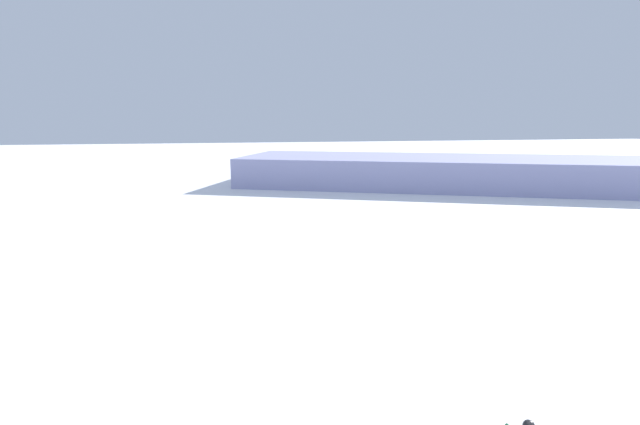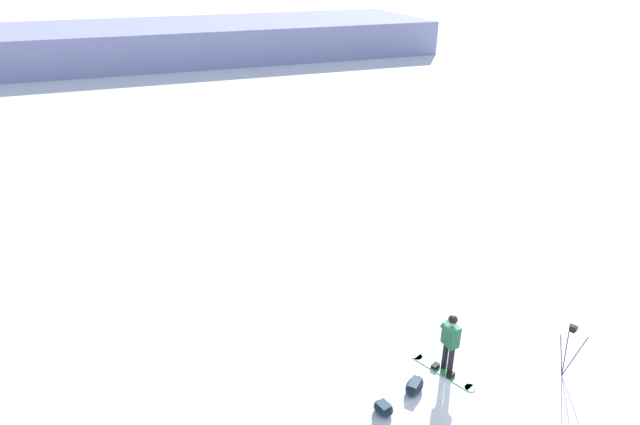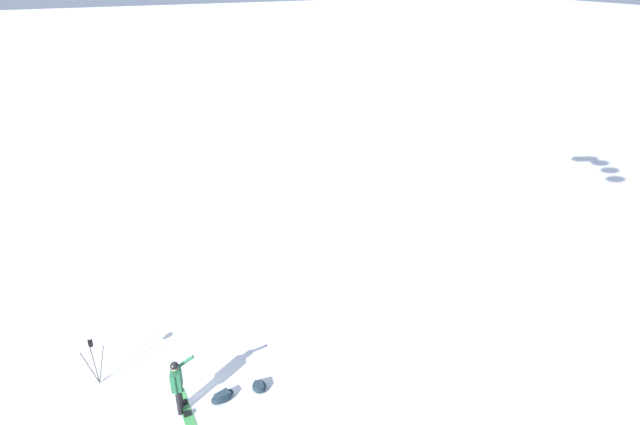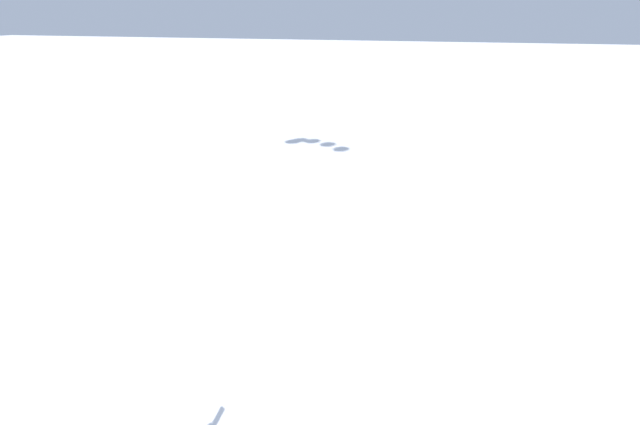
{
  "view_description": "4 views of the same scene",
  "coord_description": "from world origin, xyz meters",
  "views": [
    {
      "loc": [
        6.23,
        6.57,
        7.19
      ],
      "look_at": [
        4.43,
        -1.57,
        5.6
      ],
      "focal_mm": 27.54,
      "sensor_mm": 36.0,
      "label": 1
    },
    {
      "loc": [
        10.02,
        4.58,
        9.31
      ],
      "look_at": [
        4.16,
        -1.48,
        5.23
      ],
      "focal_mm": 30.45,
      "sensor_mm": 36.0,
      "label": 2
    },
    {
      "loc": [
        -0.61,
        -11.71,
        10.88
      ],
      "look_at": [
        4.35,
        -1.54,
        5.49
      ],
      "focal_mm": 29.54,
      "sensor_mm": 36.0,
      "label": 3
    },
    {
      "loc": [
        -5.02,
        -4.12,
        7.05
      ],
      "look_at": [
        3.37,
        -1.2,
        4.14
      ],
      "focal_mm": 34.62,
      "sensor_mm": 36.0,
      "label": 4
    }
  ],
  "objects": [
    {
      "name": "distant_ridge",
      "position": [
        -18.95,
        -42.55,
        1.57
      ],
      "size": [
        46.54,
        30.94,
        3.13
      ],
      "color": "#999AC6",
      "rests_on": "ground_plane"
    }
  ]
}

